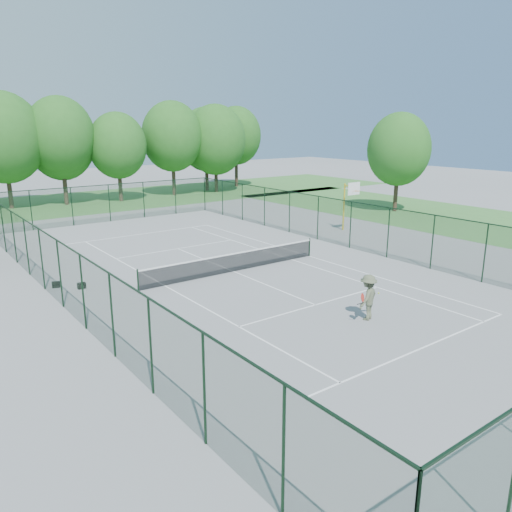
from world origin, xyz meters
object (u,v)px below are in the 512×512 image
(basketball_goal, at_px, (349,197))
(sports_bag_a, at_px, (56,285))
(tennis_net, at_px, (234,261))
(tennis_player, at_px, (368,297))

(basketball_goal, distance_m, sports_bag_a, 21.42)
(tennis_net, height_order, sports_bag_a, tennis_net)
(tennis_net, height_order, basketball_goal, basketball_goal)
(tennis_net, height_order, tennis_player, tennis_player)
(tennis_net, distance_m, sports_bag_a, 9.00)
(tennis_net, bearing_deg, basketball_goal, 16.17)
(sports_bag_a, distance_m, tennis_player, 14.89)
(tennis_net, bearing_deg, sports_bag_a, 160.84)
(tennis_net, distance_m, tennis_player, 8.89)
(tennis_net, relative_size, basketball_goal, 3.04)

